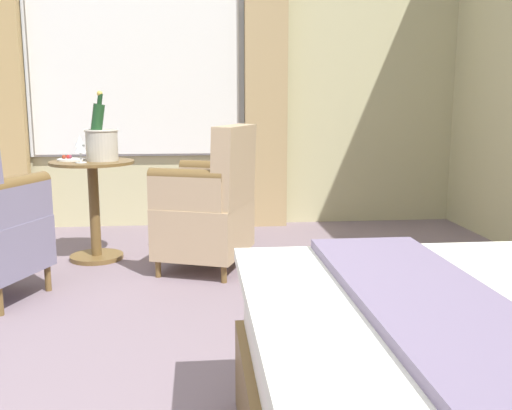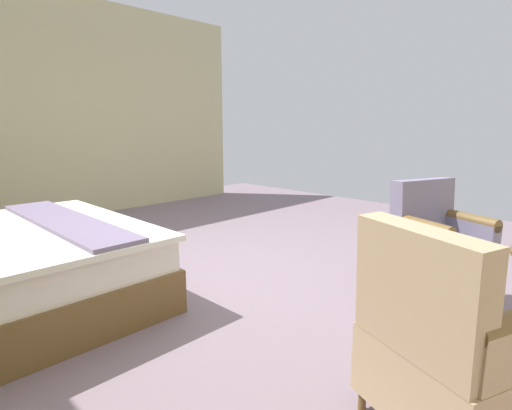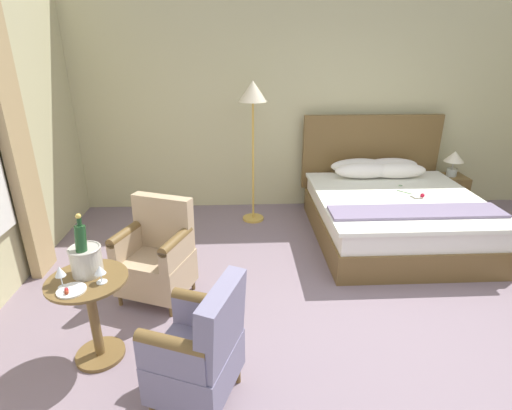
{
  "view_description": "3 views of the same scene",
  "coord_description": "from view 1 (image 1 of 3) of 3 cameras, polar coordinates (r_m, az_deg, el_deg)",
  "views": [
    {
      "loc": [
        1.65,
        0.51,
        1.07
      ],
      "look_at": [
        -0.65,
        0.74,
        0.66
      ],
      "focal_mm": 40.0,
      "sensor_mm": 36.0,
      "label": 1
    },
    {
      "loc": [
        -2.45,
        2.15,
        1.3
      ],
      "look_at": [
        -0.86,
        0.53,
        0.84
      ],
      "focal_mm": 28.0,
      "sensor_mm": 36.0,
      "label": 2
    },
    {
      "loc": [
        -1.21,
        -2.65,
        2.21
      ],
      "look_at": [
        -1.04,
        0.99,
        0.73
      ],
      "focal_mm": 28.0,
      "sensor_mm": 36.0,
      "label": 3
    }
  ],
  "objects": [
    {
      "name": "wall_window_side",
      "position": [
        5.09,
        -11.86,
        14.97
      ],
      "size": [
        0.27,
        5.71,
        3.04
      ],
      "color": "#C5BE8F",
      "rests_on": "ground"
    },
    {
      "name": "side_table_round",
      "position": [
        4.05,
        -15.88,
        0.24
      ],
      "size": [
        0.56,
        0.56,
        0.68
      ],
      "color": "brown",
      "rests_on": "ground"
    },
    {
      "name": "champagne_bucket",
      "position": [
        4.0,
        -15.22,
        6.23
      ],
      "size": [
        0.22,
        0.22,
        0.47
      ],
      "color": "#BDB7A8",
      "rests_on": "side_table_round"
    },
    {
      "name": "wine_glass_near_bucket",
      "position": [
        4.14,
        -17.21,
        6.01
      ],
      "size": [
        0.07,
        0.07,
        0.16
      ],
      "color": "white",
      "rests_on": "side_table_round"
    },
    {
      "name": "wine_glass_near_edge",
      "position": [
        3.89,
        -17.17,
        5.38
      ],
      "size": [
        0.08,
        0.08,
        0.13
      ],
      "color": "white",
      "rests_on": "side_table_round"
    },
    {
      "name": "snack_plate",
      "position": [
        4.09,
        -18.03,
        4.37
      ],
      "size": [
        0.19,
        0.19,
        0.04
      ],
      "color": "white",
      "rests_on": "side_table_round"
    },
    {
      "name": "armchair_by_window",
      "position": [
        3.67,
        -4.6,
        -0.29
      ],
      "size": [
        0.74,
        0.7,
        0.93
      ],
      "color": "brown",
      "rests_on": "ground"
    }
  ]
}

